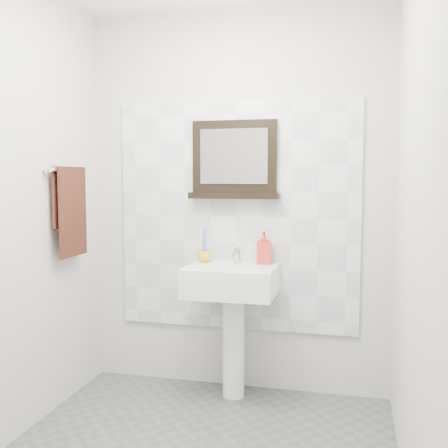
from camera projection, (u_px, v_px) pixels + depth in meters
The scene contains 11 objects.
back_wall at pixel (237, 202), 3.46m from camera, with size 2.00×0.01×2.50m, color beige.
front_wall at pixel (51, 240), 1.33m from camera, with size 2.00×0.01×2.50m, color beige.
right_wall at pixel (416, 216), 2.16m from camera, with size 0.01×2.20×2.50m, color beige.
splashback at pixel (236, 217), 3.46m from camera, with size 1.60×0.02×1.50m, color silver.
pedestal_sink at pixel (232, 295), 3.28m from camera, with size 0.55×0.44×0.96m.
toothbrush_cup at pixel (204, 256), 3.41m from camera, with size 0.10×0.10×0.08m, color gold.
toothbrushes at pixel (205, 243), 3.40m from camera, with size 0.05×0.04×0.21m.
soap_dispenser at pixel (264, 247), 3.34m from camera, with size 0.09×0.10×0.21m, color red.
framed_mirror at pixel (235, 162), 3.40m from camera, with size 0.59×0.11×0.51m.
towel_bar at pixel (68, 170), 3.20m from camera, with size 0.07×0.40×0.03m.
hand_towel at pixel (70, 204), 3.21m from camera, with size 0.06×0.30×0.55m.
Camera 1 is at (0.74, -2.28, 1.41)m, focal length 42.00 mm.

